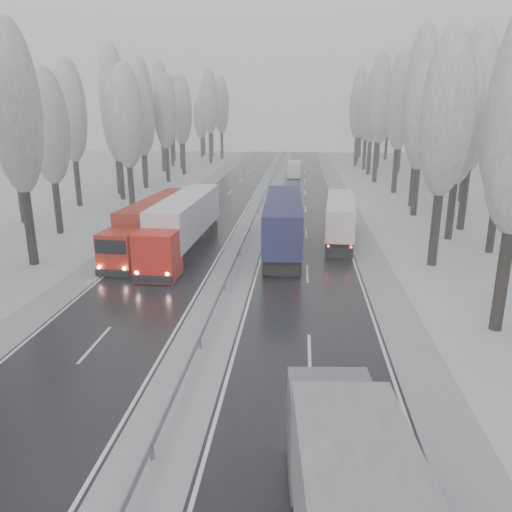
% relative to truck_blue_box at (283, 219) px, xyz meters
% --- Properties ---
extents(carriageway_right, '(7.50, 200.00, 0.03)m').
position_rel_truck_blue_box_xyz_m(carriageway_right, '(1.95, -0.14, -2.57)').
color(carriageway_right, black).
rests_on(carriageway_right, ground).
extents(carriageway_left, '(7.50, 200.00, 0.03)m').
position_rel_truck_blue_box_xyz_m(carriageway_left, '(-8.55, -0.14, -2.57)').
color(carriageway_left, black).
rests_on(carriageway_left, ground).
extents(median_slush, '(3.00, 200.00, 0.04)m').
position_rel_truck_blue_box_xyz_m(median_slush, '(-3.30, -0.14, -2.57)').
color(median_slush, '#9EA0A6').
rests_on(median_slush, ground).
extents(shoulder_right, '(2.40, 200.00, 0.04)m').
position_rel_truck_blue_box_xyz_m(shoulder_right, '(6.90, -0.14, -2.57)').
color(shoulder_right, '#9EA0A6').
rests_on(shoulder_right, ground).
extents(shoulder_left, '(2.40, 200.00, 0.04)m').
position_rel_truck_blue_box_xyz_m(shoulder_left, '(-13.50, -0.14, -2.57)').
color(shoulder_left, '#9EA0A6').
rests_on(shoulder_left, ground).
extents(median_guardrail, '(0.12, 200.00, 0.76)m').
position_rel_truck_blue_box_xyz_m(median_guardrail, '(-3.30, -0.15, -1.99)').
color(median_guardrail, slate).
rests_on(median_guardrail, ground).
extents(tree_18, '(3.60, 3.60, 16.58)m').
position_rel_truck_blue_box_xyz_m(tree_18, '(11.20, -3.11, 8.11)').
color(tree_18, black).
rests_on(tree_18, ground).
extents(tree_19, '(3.60, 3.60, 14.57)m').
position_rel_truck_blue_box_xyz_m(tree_19, '(16.72, 0.89, 6.83)').
color(tree_19, black).
rests_on(tree_19, ground).
extents(tree_20, '(3.60, 3.60, 15.71)m').
position_rel_truck_blue_box_xyz_m(tree_20, '(14.59, 5.02, 7.56)').
color(tree_20, black).
rests_on(tree_20, ground).
extents(tree_21, '(3.60, 3.60, 18.62)m').
position_rel_truck_blue_box_xyz_m(tree_21, '(16.82, 9.02, 9.41)').
color(tree_21, black).
rests_on(tree_21, ground).
extents(tree_22, '(3.60, 3.60, 15.86)m').
position_rel_truck_blue_box_xyz_m(tree_22, '(13.72, 15.46, 7.65)').
color(tree_22, black).
rests_on(tree_22, ground).
extents(tree_23, '(3.60, 3.60, 13.55)m').
position_rel_truck_blue_box_xyz_m(tree_23, '(20.01, 19.46, 6.18)').
color(tree_23, black).
rests_on(tree_23, ground).
extents(tree_24, '(3.60, 3.60, 20.49)m').
position_rel_truck_blue_box_xyz_m(tree_24, '(14.59, 20.88, 10.60)').
color(tree_24, black).
rests_on(tree_24, ground).
extents(tree_25, '(3.60, 3.60, 19.44)m').
position_rel_truck_blue_box_xyz_m(tree_25, '(21.51, 24.88, 9.93)').
color(tree_25, black).
rests_on(tree_25, ground).
extents(tree_26, '(3.60, 3.60, 18.78)m').
position_rel_truck_blue_box_xyz_m(tree_26, '(14.26, 31.13, 9.52)').
color(tree_26, black).
rests_on(tree_26, ground).
extents(tree_27, '(3.60, 3.60, 17.62)m').
position_rel_truck_blue_box_xyz_m(tree_27, '(21.41, 35.13, 8.77)').
color(tree_27, black).
rests_on(tree_27, ground).
extents(tree_28, '(3.60, 3.60, 19.62)m').
position_rel_truck_blue_box_xyz_m(tree_28, '(13.04, 41.81, 10.05)').
color(tree_28, black).
rests_on(tree_28, ground).
extents(tree_29, '(3.60, 3.60, 18.11)m').
position_rel_truck_blue_box_xyz_m(tree_29, '(20.41, 45.81, 9.08)').
color(tree_29, black).
rests_on(tree_29, ground).
extents(tree_30, '(3.60, 3.60, 17.86)m').
position_rel_truck_blue_box_xyz_m(tree_30, '(13.26, 51.56, 8.93)').
color(tree_30, black).
rests_on(tree_30, ground).
extents(tree_31, '(3.60, 3.60, 18.58)m').
position_rel_truck_blue_box_xyz_m(tree_31, '(19.17, 55.56, 9.39)').
color(tree_31, black).
rests_on(tree_31, ground).
extents(tree_32, '(3.60, 3.60, 17.33)m').
position_rel_truck_blue_box_xyz_m(tree_32, '(13.33, 59.07, 8.59)').
color(tree_32, black).
rests_on(tree_32, ground).
extents(tree_33, '(3.60, 3.60, 14.33)m').
position_rel_truck_blue_box_xyz_m(tree_33, '(16.47, 63.07, 6.67)').
color(tree_33, black).
rests_on(tree_33, ground).
extents(tree_34, '(3.60, 3.60, 17.63)m').
position_rel_truck_blue_box_xyz_m(tree_34, '(12.43, 66.18, 8.78)').
color(tree_34, black).
rests_on(tree_34, ground).
extents(tree_35, '(3.60, 3.60, 18.25)m').
position_rel_truck_blue_box_xyz_m(tree_35, '(21.64, 70.18, 9.18)').
color(tree_35, black).
rests_on(tree_35, ground).
extents(tree_36, '(3.60, 3.60, 20.23)m').
position_rel_truck_blue_box_xyz_m(tree_36, '(13.73, 76.02, 10.43)').
color(tree_36, black).
rests_on(tree_36, ground).
extents(tree_37, '(3.60, 3.60, 16.37)m').
position_rel_truck_blue_box_xyz_m(tree_37, '(20.72, 80.02, 7.98)').
color(tree_37, black).
rests_on(tree_37, ground).
extents(tree_38, '(3.60, 3.60, 17.97)m').
position_rel_truck_blue_box_xyz_m(tree_38, '(15.43, 86.59, 9.00)').
color(tree_38, black).
rests_on(tree_38, ground).
extents(tree_39, '(3.60, 3.60, 16.19)m').
position_rel_truck_blue_box_xyz_m(tree_39, '(18.25, 90.59, 7.86)').
color(tree_39, black).
rests_on(tree_39, ground).
extents(tree_58, '(3.60, 3.60, 17.21)m').
position_rel_truck_blue_box_xyz_m(tree_58, '(-18.43, -5.58, 8.52)').
color(tree_58, black).
rests_on(tree_58, ground).
extents(tree_60, '(3.60, 3.60, 14.84)m').
position_rel_truck_blue_box_xyz_m(tree_60, '(-21.05, 4.06, 7.00)').
color(tree_60, black).
rests_on(tree_60, ground).
extents(tree_61, '(3.60, 3.60, 13.95)m').
position_rel_truck_blue_box_xyz_m(tree_61, '(-26.82, 8.06, 6.43)').
color(tree_61, black).
rests_on(tree_61, ground).
extents(tree_62, '(3.60, 3.60, 16.04)m').
position_rel_truck_blue_box_xyz_m(tree_62, '(-17.25, 13.59, 7.77)').
color(tree_62, black).
rests_on(tree_62, ground).
extents(tree_63, '(3.60, 3.60, 16.88)m').
position_rel_truck_blue_box_xyz_m(tree_63, '(-25.15, 17.59, 8.31)').
color(tree_63, black).
rests_on(tree_63, ground).
extents(tree_64, '(3.60, 3.60, 15.42)m').
position_rel_truck_blue_box_xyz_m(tree_64, '(-21.56, 22.57, 7.37)').
color(tree_64, black).
rests_on(tree_64, ground).
extents(tree_65, '(3.60, 3.60, 19.48)m').
position_rel_truck_blue_box_xyz_m(tree_65, '(-23.36, 26.57, 9.96)').
color(tree_65, black).
rests_on(tree_65, ground).
extents(tree_66, '(3.60, 3.60, 15.23)m').
position_rel_truck_blue_box_xyz_m(tree_66, '(-21.46, 32.21, 7.25)').
color(tree_66, black).
rests_on(tree_66, ground).
extents(tree_67, '(3.60, 3.60, 17.09)m').
position_rel_truck_blue_box_xyz_m(tree_67, '(-22.85, 36.21, 8.44)').
color(tree_67, black).
rests_on(tree_67, ground).
extents(tree_68, '(3.60, 3.60, 16.65)m').
position_rel_truck_blue_box_xyz_m(tree_68, '(-19.88, 38.97, 8.16)').
color(tree_68, black).
rests_on(tree_68, ground).
extents(tree_69, '(3.60, 3.60, 19.35)m').
position_rel_truck_blue_box_xyz_m(tree_69, '(-24.72, 42.97, 9.87)').
color(tree_69, black).
rests_on(tree_69, ground).
extents(tree_70, '(3.60, 3.60, 17.09)m').
position_rel_truck_blue_box_xyz_m(tree_70, '(-19.63, 49.05, 8.44)').
color(tree_70, black).
rests_on(tree_70, ground).
extents(tree_71, '(3.60, 3.60, 19.61)m').
position_rel_truck_blue_box_xyz_m(tree_71, '(-24.39, 53.05, 10.04)').
color(tree_71, black).
rests_on(tree_71, ground).
extents(tree_72, '(3.60, 3.60, 15.11)m').
position_rel_truck_blue_box_xyz_m(tree_72, '(-22.23, 58.39, 7.17)').
color(tree_72, black).
rests_on(tree_72, ground).
extents(tree_73, '(3.60, 3.60, 17.22)m').
position_rel_truck_blue_box_xyz_m(tree_73, '(-25.12, 62.39, 8.52)').
color(tree_73, black).
rests_on(tree_73, ground).
extents(tree_74, '(3.60, 3.60, 19.68)m').
position_rel_truck_blue_box_xyz_m(tree_74, '(-18.38, 69.19, 10.09)').
color(tree_74, black).
rests_on(tree_74, ground).
extents(tree_75, '(3.60, 3.60, 18.60)m').
position_rel_truck_blue_box_xyz_m(tree_75, '(-27.50, 73.19, 9.40)').
color(tree_75, black).
rests_on(tree_75, ground).
extents(tree_76, '(3.60, 3.60, 18.55)m').
position_rel_truck_blue_box_xyz_m(tree_76, '(-17.35, 78.58, 9.37)').
color(tree_76, black).
rests_on(tree_76, ground).
extents(tree_77, '(3.60, 3.60, 14.32)m').
position_rel_truck_blue_box_xyz_m(tree_77, '(-22.96, 82.58, 6.67)').
color(tree_77, black).
rests_on(tree_77, ground).
extents(tree_78, '(3.60, 3.60, 19.55)m').
position_rel_truck_blue_box_xyz_m(tree_78, '(-20.86, 85.17, 10.00)').
color(tree_78, black).
rests_on(tree_78, ground).
extents(tree_79, '(3.60, 3.60, 17.07)m').
position_rel_truck_blue_box_xyz_m(tree_79, '(-23.63, 89.17, 8.42)').
color(tree_79, black).
rests_on(tree_79, ground).
extents(truck_blue_box, '(3.17, 17.36, 4.43)m').
position_rel_truck_blue_box_xyz_m(truck_blue_box, '(0.00, 0.00, 0.00)').
color(truck_blue_box, '#1B1A42').
rests_on(truck_blue_box, ground).
extents(truck_cream_box, '(3.20, 14.39, 3.66)m').
position_rel_truck_blue_box_xyz_m(truck_cream_box, '(4.89, 4.74, -0.45)').
color(truck_cream_box, beige).
rests_on(truck_cream_box, ground).
extents(box_truck_distant, '(2.26, 7.24, 2.70)m').
position_rel_truck_blue_box_xyz_m(box_truck_distant, '(0.16, 47.01, -1.21)').
color(box_truck_distant, silver).
rests_on(box_truck_distant, ground).
extents(truck_red_white, '(3.19, 17.28, 4.41)m').
position_rel_truck_blue_box_xyz_m(truck_red_white, '(-7.92, -1.58, -0.01)').
color(truck_red_white, red).
rests_on(truck_red_white, ground).
extents(truck_red_red, '(3.61, 15.46, 3.93)m').
position_rel_truck_blue_box_xyz_m(truck_red_red, '(-10.67, -0.47, -0.29)').
color(truck_red_red, '#A61809').
rests_on(truck_red_red, ground).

